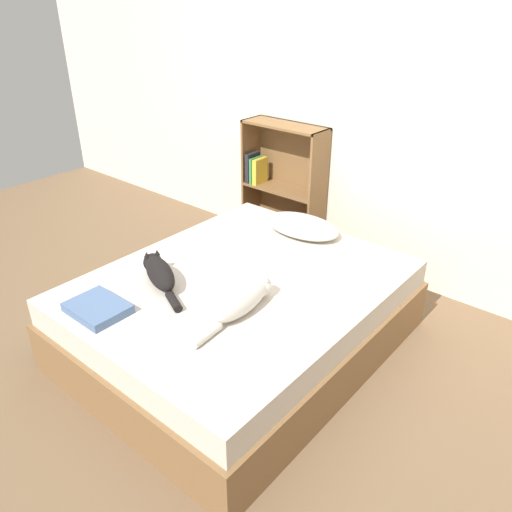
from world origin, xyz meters
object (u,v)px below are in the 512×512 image
object	(u,v)px
bed	(241,313)
bookshelf	(284,186)
pillow	(302,226)
cat_light	(243,299)
cat_dark	(159,272)

from	to	relation	value
bed	bookshelf	xyz separation A→B (m)	(-0.68, 1.32, 0.32)
pillow	cat_light	size ratio (longest dim) A/B	0.90
bookshelf	bed	bearing A→B (deg)	-62.79
bed	cat_light	size ratio (longest dim) A/B	3.05
pillow	cat_dark	distance (m)	1.14
cat_light	cat_dark	xyz separation A→B (m)	(-0.57, -0.10, -0.00)
cat_light	bookshelf	size ratio (longest dim) A/B	0.59
pillow	cat_dark	bearing A→B (deg)	-102.39
bookshelf	cat_light	bearing A→B (deg)	-59.73
pillow	bookshelf	size ratio (longest dim) A/B	0.53
cat_dark	pillow	bearing A→B (deg)	-78.37
bookshelf	cat_dark	bearing A→B (deg)	-78.54
bed	cat_light	world-z (taller)	cat_light
cat_light	cat_dark	bearing A→B (deg)	95.20
cat_light	bookshelf	bearing A→B (deg)	25.55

